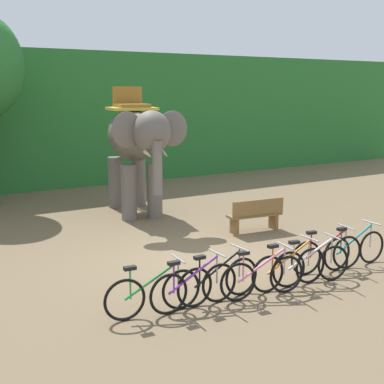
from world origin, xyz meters
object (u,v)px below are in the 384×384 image
elephant (136,141)px  wooden_bench (256,214)px  bike_orange (289,268)px  bike_purple (194,287)px  bike_pink (263,277)px  bike_green (153,293)px  bike_red (327,254)px  bike_black (218,280)px  bike_white (311,265)px  bike_teal (354,249)px

elephant → wooden_bench: size_ratio=2.76×
elephant → bike_orange: bearing=-90.3°
elephant → bike_purple: (-2.04, -6.76, -1.82)m
bike_purple → bike_pink: bearing=-8.8°
bike_pink → bike_orange: same height
bike_green → bike_red: same height
bike_red → bike_green: bearing=-179.0°
bike_black → wooden_bench: bearing=44.6°
bike_purple → bike_orange: size_ratio=1.00×
wooden_bench → bike_black: bearing=-135.4°
elephant → bike_purple: elephant is taller
bike_black → bike_white: (1.98, -0.21, 0.00)m
bike_red → bike_teal: (0.73, -0.07, 0.00)m
bike_green → bike_white: size_ratio=1.01×
bike_white → bike_red: same height
bike_green → bike_purple: (0.72, -0.11, 0.00)m
bike_pink → bike_teal: bearing=6.6°
elephant → bike_green: (-2.76, -6.65, -1.82)m
bike_teal → bike_green: bearing=-180.0°
bike_white → bike_pink: bearing=-178.4°
bike_purple → bike_teal: 3.98m
bike_pink → bike_teal: (2.68, 0.31, 0.00)m
elephant → bike_pink: 7.23m
bike_black → wooden_bench: size_ratio=1.12×
bike_purple → bike_teal: (3.98, 0.11, 0.00)m
bike_pink → bike_white: size_ratio=1.00×
bike_black → bike_orange: size_ratio=1.00×
bike_white → bike_teal: bearing=10.6°
bike_black → wooden_bench: 4.71m
elephant → bike_teal: elephant is taller
bike_orange → wooden_bench: bearing=61.6°
bike_black → bike_pink: 0.82m
bike_black → bike_white: 1.99m
bike_orange → bike_pink: bearing=-172.5°
bike_green → bike_orange: (2.73, -0.22, 0.00)m
elephant → bike_red: bearing=-79.6°
bike_purple → bike_black: bearing=5.0°
bike_black → bike_red: size_ratio=1.01×
bike_green → wooden_bench: bike_green is taller
bike_red → bike_orange: bearing=-167.1°
bike_white → bike_red: size_ratio=1.00×
bike_pink → wooden_bench: bike_pink is taller
bike_purple → wooden_bench: bearing=40.9°
wooden_bench → bike_green: bearing=-144.8°
bike_green → bike_purple: bearing=-8.6°
bike_pink → wooden_bench: (2.57, 3.55, 0.09)m
bike_white → bike_orange: bearing=173.2°
bike_teal → wooden_bench: (-0.10, 3.24, 0.09)m
bike_pink → wooden_bench: size_ratio=1.11×
bike_green → bike_orange: same height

